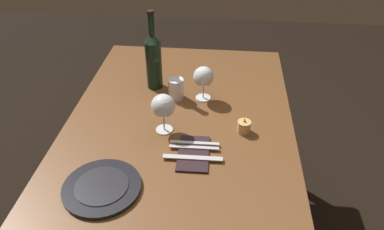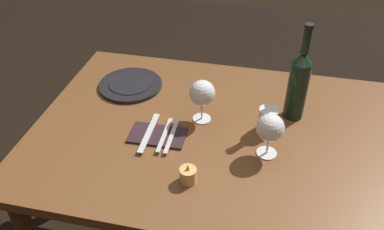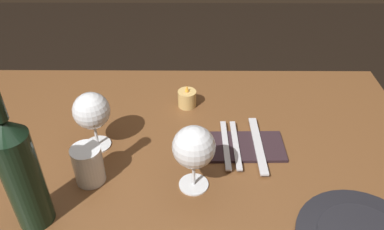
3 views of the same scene
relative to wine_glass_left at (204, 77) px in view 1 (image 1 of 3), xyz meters
name	(u,v)px [view 1 (image 1 of 3)]	position (x,y,z in m)	size (l,w,h in m)	color
dining_table	(180,137)	(0.17, -0.08, -0.19)	(1.30, 0.90, 0.74)	brown
wine_glass_left	(204,77)	(0.00, 0.00, 0.00)	(0.09, 0.09, 0.15)	white
wine_glass_right	(163,106)	(0.24, -0.13, 0.01)	(0.09, 0.09, 0.16)	white
wine_bottle	(154,60)	(-0.08, -0.23, 0.03)	(0.07, 0.07, 0.36)	black
water_tumbler	(176,90)	(0.01, -0.12, -0.06)	(0.07, 0.07, 0.09)	white
votive_candle	(244,127)	(0.22, 0.17, -0.08)	(0.05, 0.05, 0.07)	#DBB266
dinner_plate	(102,187)	(0.56, -0.28, -0.10)	(0.25, 0.25, 0.02)	black
folded_napkin	(193,153)	(0.37, -0.01, -0.10)	(0.19, 0.11, 0.01)	#2D1E23
fork_inner	(194,147)	(0.34, -0.01, -0.09)	(0.02, 0.18, 0.00)	silver
fork_outer	(195,143)	(0.32, -0.01, -0.09)	(0.02, 0.18, 0.00)	silver
table_knife	(193,158)	(0.40, -0.01, -0.09)	(0.02, 0.21, 0.00)	silver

